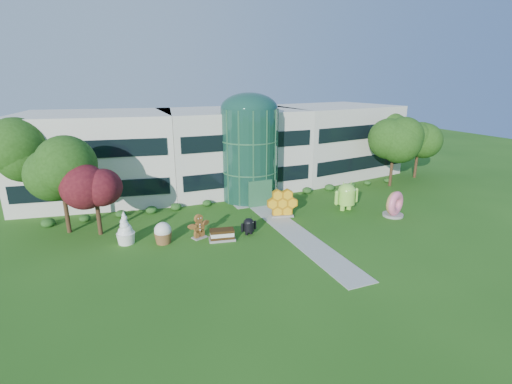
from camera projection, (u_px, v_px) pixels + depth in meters
name	position (u px, v px, depth m)	size (l,w,h in m)	color
ground	(303.00, 239.00, 30.78)	(140.00, 140.00, 0.00)	#215114
building	(232.00, 148.00, 45.34)	(46.00, 15.00, 9.30)	beige
atrium	(249.00, 155.00, 39.96)	(6.00, 6.00, 9.80)	#194738
walkway	(291.00, 230.00, 32.54)	(2.40, 20.00, 0.04)	#9E9E93
tree_red	(97.00, 201.00, 30.87)	(4.00, 4.00, 6.00)	#3F0C14
trees_backdrop	(246.00, 160.00, 41.05)	(52.00, 8.00, 8.40)	#1E4110
android_green	(347.00, 194.00, 37.23)	(2.87, 1.91, 3.25)	#8AD945
android_black	(249.00, 225.00, 31.46)	(1.51, 1.01, 1.72)	black
donut	(394.00, 204.00, 35.60)	(2.44, 1.17, 2.53)	#E75885
gingerbread	(199.00, 226.00, 30.71)	(2.29, 0.88, 2.11)	brown
ice_cream_sandwich	(222.00, 235.00, 30.43)	(2.14, 1.07, 0.95)	black
honeycomb	(282.00, 204.00, 35.55)	(3.14, 1.12, 2.47)	yellow
froyo	(125.00, 228.00, 29.60)	(1.57, 1.57, 2.69)	white
cupcake	(163.00, 233.00, 29.81)	(1.48, 1.48, 1.77)	white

